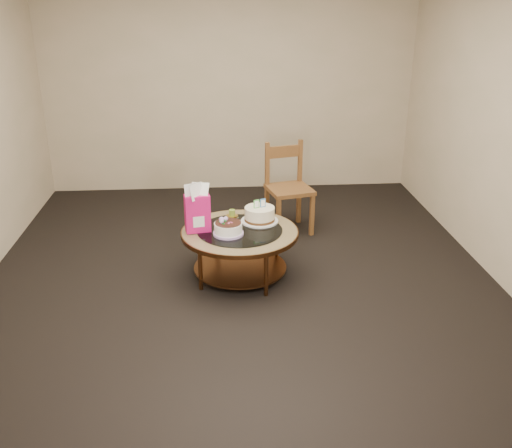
{
  "coord_description": "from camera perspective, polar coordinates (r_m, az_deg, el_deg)",
  "views": [
    {
      "loc": [
        -0.19,
        -4.53,
        2.39
      ],
      "look_at": [
        0.14,
        0.02,
        0.5
      ],
      "focal_mm": 40.0,
      "sensor_mm": 36.0,
      "label": 1
    }
  ],
  "objects": [
    {
      "name": "ground",
      "position": [
        5.13,
        -1.58,
        -5.3
      ],
      "size": [
        5.0,
        5.0,
        0.0
      ],
      "primitive_type": "plane",
      "color": "black",
      "rests_on": "ground"
    },
    {
      "name": "dining_chair",
      "position": [
        5.96,
        3.23,
        3.68
      ],
      "size": [
        0.52,
        0.52,
        0.93
      ],
      "rotation": [
        0.0,
        0.0,
        0.24
      ],
      "color": "brown",
      "rests_on": "ground"
    },
    {
      "name": "cream_cake",
      "position": [
        5.08,
        0.36,
        0.93
      ],
      "size": [
        0.33,
        0.33,
        0.21
      ],
      "rotation": [
        0.0,
        0.0,
        0.35
      ],
      "color": "white",
      "rests_on": "coffee_table"
    },
    {
      "name": "coffee_table",
      "position": [
        4.96,
        -1.62,
        -1.43
      ],
      "size": [
        1.02,
        1.02,
        0.46
      ],
      "color": "brown",
      "rests_on": "ground"
    },
    {
      "name": "decorated_cake",
      "position": [
        4.82,
        -2.81,
        -0.5
      ],
      "size": [
        0.26,
        0.26,
        0.15
      ],
      "rotation": [
        0.0,
        0.0,
        0.1
      ],
      "color": "#BF9BDC",
      "rests_on": "coffee_table"
    },
    {
      "name": "room_walls",
      "position": [
        4.61,
        -1.79,
        11.9
      ],
      "size": [
        4.52,
        5.02,
        2.61
      ],
      "color": "beige",
      "rests_on": "ground"
    },
    {
      "name": "pillar_candle",
      "position": [
        5.19,
        -2.42,
        0.94
      ],
      "size": [
        0.12,
        0.12,
        0.08
      ],
      "rotation": [
        0.0,
        0.0,
        0.38
      ],
      "color": "#CEB455",
      "rests_on": "coffee_table"
    },
    {
      "name": "gift_bag",
      "position": [
        4.86,
        -5.89,
        1.58
      ],
      "size": [
        0.23,
        0.18,
        0.42
      ],
      "rotation": [
        0.0,
        0.0,
        0.18
      ],
      "color": "#E21577",
      "rests_on": "coffee_table"
    }
  ]
}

